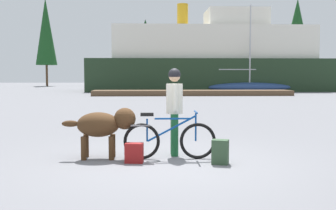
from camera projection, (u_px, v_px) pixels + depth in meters
The scene contains 12 objects.
ground_plane at pixel (166, 163), 7.17m from camera, with size 160.00×160.00×0.00m, color slate.
bicycle at pixel (169, 139), 7.44m from camera, with size 1.72×0.44×0.89m.
person_cyclist at pixel (174, 103), 7.78m from camera, with size 0.32×0.53×1.69m.
dog at pixel (104, 125), 7.50m from camera, with size 1.38×0.54×0.95m.
backpack at pixel (220, 152), 7.04m from camera, with size 0.28×0.20×0.43m, color #334C33.
handbag_pannier at pixel (134, 153), 7.14m from camera, with size 0.32×0.18×0.35m, color maroon.
dock_pier at pixel (192, 93), 31.31m from camera, with size 15.34×2.37×0.40m, color brown.
ferry_boat at pixel (212, 61), 41.00m from camera, with size 24.43×8.24×8.73m.
sailboat_moored at pixel (249, 87), 37.23m from camera, with size 7.70×2.15×7.99m.
pine_tree_far_left at pixel (46, 32), 57.86m from camera, with size 3.02×3.02×12.71m.
pine_tree_center at pixel (145, 43), 58.49m from camera, with size 4.10×4.10×9.69m.
pine_tree_far_right at pixel (297, 32), 59.07m from camera, with size 4.23×4.23×12.78m.
Camera 1 is at (-0.28, -7.07, 1.55)m, focal length 42.99 mm.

